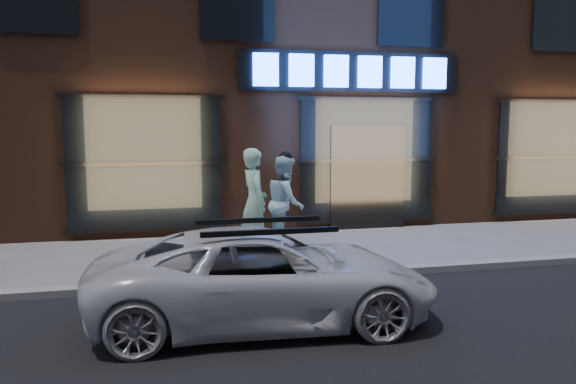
# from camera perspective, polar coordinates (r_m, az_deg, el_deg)

# --- Properties ---
(ground) EXTENTS (90.00, 90.00, 0.00)m
(ground) POSITION_cam_1_polar(r_m,az_deg,el_deg) (9.84, 16.33, -7.66)
(ground) COLOR slate
(ground) RESTS_ON ground
(curb) EXTENTS (60.00, 0.25, 0.12)m
(curb) POSITION_cam_1_polar(r_m,az_deg,el_deg) (9.83, 16.34, -7.32)
(curb) COLOR gray
(curb) RESTS_ON ground
(storefront_building) EXTENTS (30.20, 8.28, 10.30)m
(storefront_building) POSITION_cam_1_polar(r_m,az_deg,el_deg) (17.15, 3.16, 16.04)
(storefront_building) COLOR #54301E
(storefront_building) RESTS_ON ground
(man_bowtie) EXTENTS (0.58, 0.79, 1.99)m
(man_bowtie) POSITION_cam_1_polar(r_m,az_deg,el_deg) (10.42, -3.43, -1.00)
(man_bowtie) COLOR #C2FFD4
(man_bowtie) RESTS_ON ground
(man_cap) EXTENTS (0.83, 0.99, 1.83)m
(man_cap) POSITION_cam_1_polar(r_m,az_deg,el_deg) (10.92, -0.25, -1.06)
(man_cap) COLOR white
(man_cap) RESTS_ON ground
(white_suv) EXTENTS (4.29, 2.17, 1.16)m
(white_suv) POSITION_cam_1_polar(r_m,az_deg,el_deg) (6.92, -2.39, -8.58)
(white_suv) COLOR silver
(white_suv) RESTS_ON ground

